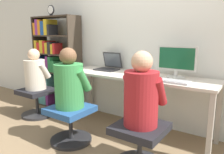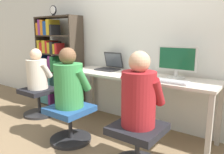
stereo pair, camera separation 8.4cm
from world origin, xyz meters
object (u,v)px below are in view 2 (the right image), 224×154
(bookshelf, at_px, (54,60))
(person_at_laptop, at_px, (69,82))
(keyboard, at_px, (168,81))
(person_at_monitor, at_px, (139,94))
(desk_clock, at_px, (53,10))
(desktop_monitor, at_px, (177,62))
(office_chair_left, at_px, (137,142))
(person_near_shelf, at_px, (37,72))
(office_chair_side, at_px, (39,99))
(laptop, at_px, (109,66))
(office_chair_right, at_px, (70,120))

(bookshelf, bearing_deg, person_at_laptop, -32.31)
(keyboard, distance_m, bookshelf, 2.26)
(person_at_monitor, distance_m, desk_clock, 2.34)
(desktop_monitor, xyz_separation_m, person_at_laptop, (-0.98, -0.82, -0.22))
(desktop_monitor, relative_size, office_chair_left, 0.94)
(person_at_monitor, relative_size, person_near_shelf, 1.12)
(bookshelf, distance_m, office_chair_side, 0.77)
(desktop_monitor, height_order, office_chair_left, desktop_monitor)
(office_chair_side, bearing_deg, laptop, 27.34)
(office_chair_left, height_order, person_near_shelf, person_near_shelf)
(office_chair_left, height_order, office_chair_right, same)
(office_chair_right, relative_size, bookshelf, 0.32)
(person_near_shelf, bearing_deg, office_chair_right, -16.46)
(desktop_monitor, bearing_deg, office_chair_side, -165.75)
(person_at_laptop, bearing_deg, desktop_monitor, 40.04)
(desk_clock, bearing_deg, office_chair_side, -84.52)
(desktop_monitor, height_order, person_at_monitor, desktop_monitor)
(keyboard, relative_size, person_at_monitor, 0.64)
(office_chair_left, bearing_deg, laptop, 139.30)
(bookshelf, xyz_separation_m, person_near_shelf, (0.18, -0.48, -0.12))
(office_chair_side, bearing_deg, person_at_monitor, -8.40)
(keyboard, bearing_deg, office_chair_side, -173.65)
(keyboard, distance_m, office_chair_left, 0.75)
(office_chair_left, height_order, desk_clock, desk_clock)
(desktop_monitor, xyz_separation_m, office_chair_side, (-2.04, -0.52, -0.70))
(bookshelf, bearing_deg, keyboard, -6.49)
(keyboard, height_order, office_chair_side, keyboard)
(laptop, distance_m, office_chair_left, 1.39)
(desktop_monitor, relative_size, office_chair_right, 0.94)
(office_chair_left, relative_size, person_near_shelf, 0.79)
(bookshelf, height_order, desk_clock, desk_clock)
(office_chair_right, xyz_separation_m, office_chair_side, (-1.06, 0.31, 0.00))
(laptop, height_order, person_at_monitor, person_at_monitor)
(office_chair_left, height_order, person_at_monitor, person_at_monitor)
(desktop_monitor, xyz_separation_m, keyboard, (0.02, -0.29, -0.18))
(desktop_monitor, bearing_deg, person_near_shelf, -165.87)
(desk_clock, xyz_separation_m, office_chair_side, (0.04, -0.41, -1.41))
(laptop, xyz_separation_m, desk_clock, (-1.07, -0.12, 0.85))
(laptop, distance_m, person_at_laptop, 0.84)
(office_chair_right, height_order, bookshelf, bookshelf)
(desk_clock, bearing_deg, bookshelf, 153.26)
(desktop_monitor, relative_size, laptop, 1.50)
(person_at_monitor, height_order, person_at_laptop, person_at_monitor)
(person_at_monitor, xyz_separation_m, desk_clock, (-2.03, 0.70, 0.93))
(person_at_monitor, height_order, office_chair_side, person_at_monitor)
(desktop_monitor, height_order, office_chair_side, desktop_monitor)
(bookshelf, bearing_deg, person_near_shelf, -68.92)
(person_at_monitor, bearing_deg, office_chair_left, -90.00)
(office_chair_right, relative_size, person_near_shelf, 0.79)
(office_chair_left, bearing_deg, person_near_shelf, 171.32)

